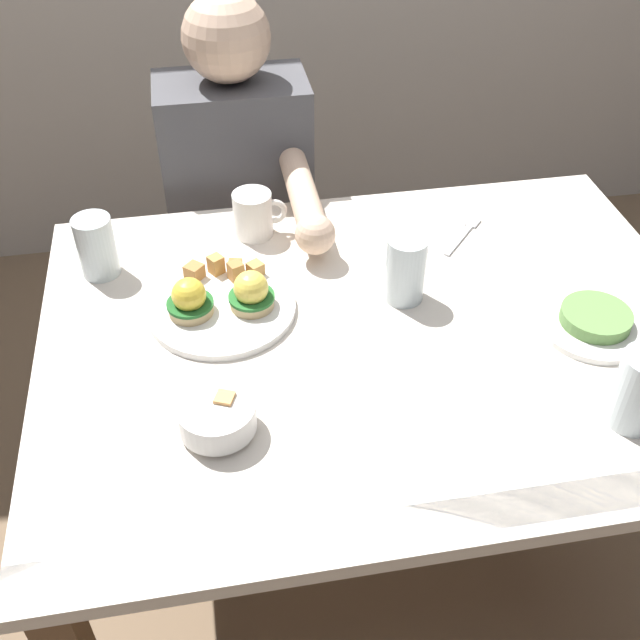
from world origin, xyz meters
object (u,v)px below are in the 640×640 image
water_glass_extra (405,272)px  side_plate (595,321)px  diner_person (242,205)px  water_glass_far (97,250)px  fruit_bowl (218,417)px  dining_table (378,373)px  fork (464,234)px  coffee_mug (254,213)px  water_glass_near (639,393)px  eggs_benedict_plate (222,301)px

water_glass_extra → side_plate: 0.35m
diner_person → side_plate: bearing=-49.2°
water_glass_extra → diner_person: size_ratio=0.11×
water_glass_far → water_glass_extra: water_glass_extra is taller
fruit_bowl → water_glass_extra: (0.36, 0.27, 0.03)m
dining_table → fork: bearing=47.4°
side_plate → diner_person: bearing=130.8°
dining_table → fruit_bowl: fruit_bowl is taller
coffee_mug → side_plate: coffee_mug is taller
water_glass_near → diner_person: diner_person is taller
dining_table → side_plate: (0.38, -0.06, 0.12)m
fruit_bowl → diner_person: size_ratio=0.11×
fork → water_glass_far: bearing=-179.9°
eggs_benedict_plate → diner_person: size_ratio=0.24×
eggs_benedict_plate → water_glass_far: 0.27m
fruit_bowl → water_glass_near: 0.64m
dining_table → fork: fork is taller
side_plate → fork: bearing=112.8°
eggs_benedict_plate → fork: (0.51, 0.16, -0.02)m
eggs_benedict_plate → water_glass_far: (-0.22, 0.16, 0.03)m
side_plate → diner_person: (-0.57, 0.66, -0.10)m
water_glass_far → diner_person: 0.48m
fruit_bowl → water_glass_near: water_glass_near is taller
fork → water_glass_far: 0.74m
eggs_benedict_plate → diner_person: diner_person is taller
dining_table → water_glass_extra: water_glass_extra is taller
coffee_mug → diner_person: bearing=91.9°
water_glass_extra → water_glass_far: bearing=162.4°
fruit_bowl → water_glass_near: bearing=-8.0°
fruit_bowl → fork: fruit_bowl is taller
fruit_bowl → water_glass_near: size_ratio=0.91×
water_glass_near → water_glass_far: 0.99m
side_plate → dining_table: bearing=171.1°
dining_table → diner_person: diner_person is taller
fork → diner_person: size_ratio=0.11×
dining_table → water_glass_far: water_glass_far is taller
coffee_mug → water_glass_near: bearing=-49.8°
water_glass_near → diner_person: 1.03m
dining_table → eggs_benedict_plate: eggs_benedict_plate is taller
eggs_benedict_plate → water_glass_extra: size_ratio=2.08×
water_glass_near → water_glass_far: (-0.83, 0.53, -0.01)m
water_glass_extra → side_plate: (0.31, -0.14, -0.05)m
eggs_benedict_plate → water_glass_near: water_glass_near is taller
dining_table → diner_person: bearing=107.9°
water_glass_extra → fork: bearing=45.0°
fork → water_glass_near: water_glass_near is taller
fork → side_plate: 0.35m
coffee_mug → water_glass_extra: size_ratio=0.86×
dining_table → fruit_bowl: (-0.30, -0.18, 0.14)m
water_glass_extra → water_glass_near: bearing=-53.0°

